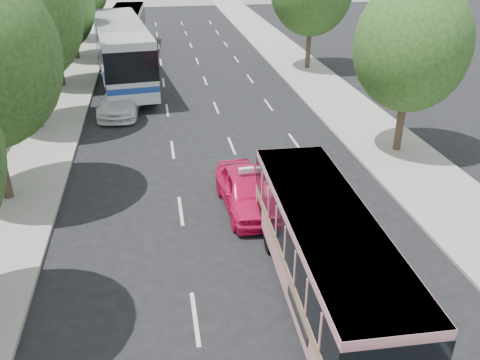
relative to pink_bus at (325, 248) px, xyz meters
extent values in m
plane|color=black|center=(-1.75, 1.86, -1.79)|extent=(120.00, 120.00, 0.00)
cube|color=#9E998E|center=(-10.25, 21.86, -1.72)|extent=(4.00, 90.00, 0.15)
cube|color=#9E998E|center=(6.75, 21.86, -1.73)|extent=(4.00, 90.00, 0.12)
cube|color=#9E998E|center=(-12.05, 21.86, -0.89)|extent=(0.30, 90.00, 1.50)
cylinder|color=#38281E|center=(-10.25, 7.86, 0.01)|extent=(0.36, 0.36, 3.61)
cylinder|color=#38281E|center=(-10.45, 15.86, 0.11)|extent=(0.36, 0.36, 3.80)
ellipsoid|color=#1D4317|center=(-10.45, 15.86, 4.11)|extent=(6.00, 6.00, 6.90)
cylinder|color=#38281E|center=(-10.35, 23.86, -0.05)|extent=(0.36, 0.36, 3.50)
ellipsoid|color=#1D4317|center=(-10.35, 23.86, 3.63)|extent=(5.52, 5.52, 6.35)
cylinder|color=#38281E|center=(-10.25, 31.86, 0.20)|extent=(0.36, 0.36, 3.99)
cylinder|color=#38281E|center=(-10.45, 39.86, 0.07)|extent=(0.36, 0.36, 3.72)
cylinder|color=#38281E|center=(6.95, 9.86, -0.18)|extent=(0.36, 0.36, 3.23)
ellipsoid|color=#1D4317|center=(6.95, 9.86, 3.22)|extent=(5.10, 5.10, 5.87)
sphere|color=#1D4317|center=(7.35, 9.56, 4.24)|extent=(3.32, 3.31, 3.31)
cylinder|color=#38281E|center=(7.25, 25.86, 0.11)|extent=(0.36, 0.36, 3.80)
cube|color=pink|center=(0.00, 0.00, -0.12)|extent=(2.50, 9.07, 2.41)
cube|color=#9E7A59|center=(0.00, 0.00, -0.40)|extent=(2.54, 9.09, 0.32)
cube|color=black|center=(0.00, 0.00, 0.32)|extent=(2.55, 9.10, 0.99)
cube|color=pink|center=(0.00, 0.00, 1.02)|extent=(2.52, 9.09, 0.14)
cylinder|color=black|center=(-0.90, 2.73, -1.33)|extent=(0.30, 0.94, 0.94)
cylinder|color=black|center=(1.05, 2.68, -1.33)|extent=(0.30, 0.94, 0.94)
imported|color=#E51354|center=(-1.16, 5.63, -1.03)|extent=(2.07, 4.60, 1.53)
imported|color=white|center=(-6.25, 17.93, -1.03)|extent=(2.69, 5.47, 1.53)
cube|color=silver|center=(-6.25, 23.86, 0.57)|extent=(4.52, 13.94, 3.48)
cube|color=black|center=(-6.25, 23.86, 1.00)|extent=(4.57, 13.97, 1.71)
cube|color=navy|center=(-6.25, 23.86, -0.31)|extent=(4.56, 13.96, 0.34)
cube|color=silver|center=(-6.25, 23.86, 2.23)|extent=(4.54, 13.96, 0.16)
cylinder|color=black|center=(-8.06, 28.00, -1.17)|extent=(0.51, 1.29, 1.25)
cylinder|color=black|center=(-5.47, 28.32, -1.17)|extent=(0.51, 1.29, 1.25)
cylinder|color=black|center=(-6.98, 18.95, -1.17)|extent=(0.51, 1.29, 1.25)
cylinder|color=black|center=(-4.39, 19.26, -1.17)|extent=(0.51, 1.29, 1.25)
cube|color=silver|center=(-6.25, 33.58, 0.21)|extent=(3.13, 11.69, 2.94)
cube|color=black|center=(-6.25, 33.58, 0.57)|extent=(3.19, 11.72, 1.45)
cube|color=navy|center=(-6.25, 33.58, -0.54)|extent=(3.17, 11.71, 0.29)
cube|color=silver|center=(-6.25, 33.58, 1.61)|extent=(3.15, 11.71, 0.13)
cylinder|color=black|center=(-7.11, 37.30, -1.26)|extent=(0.37, 1.08, 1.06)
cylinder|color=black|center=(-4.96, 37.17, -1.26)|extent=(0.37, 1.08, 1.06)
cylinder|color=black|center=(-7.57, 29.60, -1.26)|extent=(0.37, 1.08, 1.06)
cylinder|color=black|center=(-5.41, 29.47, -1.26)|extent=(0.37, 1.08, 1.06)
cube|color=silver|center=(-1.16, 5.63, -0.17)|extent=(0.56, 0.21, 0.18)
camera|label=1|loc=(-4.26, -11.01, 7.87)|focal=38.00mm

